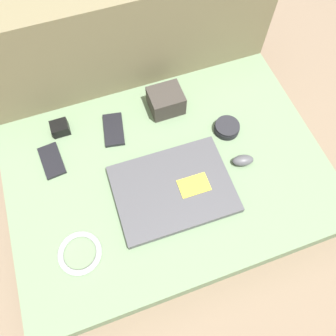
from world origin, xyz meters
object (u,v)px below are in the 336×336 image
at_px(phone_black, 114,130).
at_px(charger_brick, 60,128).
at_px(computer_mouse, 243,160).
at_px(speaker_puck, 227,128).
at_px(laptop, 173,189).
at_px(phone_silver, 52,161).
at_px(camera_pouch, 166,101).

relative_size(phone_black, charger_brick, 2.37).
relative_size(computer_mouse, charger_brick, 1.32).
bearing_deg(speaker_puck, laptop, -148.95).
bearing_deg(phone_black, charger_brick, 171.24).
relative_size(speaker_puck, phone_silver, 0.68).
relative_size(computer_mouse, speaker_puck, 0.88).
distance_m(computer_mouse, phone_silver, 0.60).
relative_size(speaker_puck, charger_brick, 1.49).
xyz_separation_m(computer_mouse, charger_brick, (-0.51, 0.30, 0.00)).
xyz_separation_m(computer_mouse, phone_silver, (-0.56, 0.20, -0.01)).
bearing_deg(camera_pouch, computer_mouse, -60.92).
height_order(camera_pouch, charger_brick, camera_pouch).
bearing_deg(phone_black, laptop, -56.78).
bearing_deg(charger_brick, speaker_puck, -19.13).
relative_size(laptop, computer_mouse, 4.83).
bearing_deg(phone_black, speaker_puck, -8.84).
bearing_deg(camera_pouch, charger_brick, 175.90).
distance_m(speaker_puck, phone_black, 0.37).
bearing_deg(speaker_puck, phone_black, 160.85).
bearing_deg(camera_pouch, speaker_puck, -44.11).
height_order(computer_mouse, camera_pouch, camera_pouch).
height_order(phone_silver, camera_pouch, camera_pouch).
bearing_deg(charger_brick, camera_pouch, -4.10).
height_order(laptop, computer_mouse, computer_mouse).
xyz_separation_m(speaker_puck, phone_black, (-0.35, 0.12, -0.01)).
relative_size(speaker_puck, camera_pouch, 0.76).
bearing_deg(phone_black, computer_mouse, -25.16).
height_order(phone_silver, charger_brick, charger_brick).
bearing_deg(phone_silver, laptop, -39.48).
distance_m(speaker_puck, charger_brick, 0.54).
bearing_deg(computer_mouse, phone_black, 156.46).
distance_m(laptop, phone_black, 0.29).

